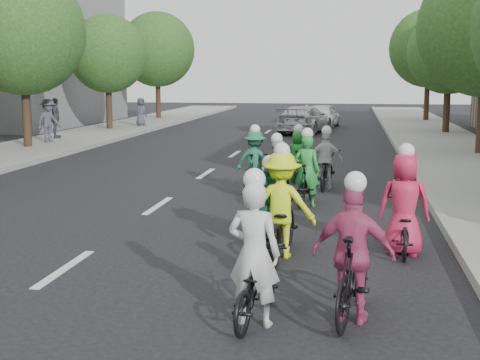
% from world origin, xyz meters
% --- Properties ---
extents(ground, '(120.00, 120.00, 0.00)m').
position_xyz_m(ground, '(0.00, 0.00, 0.00)').
color(ground, black).
rests_on(ground, ground).
extents(curb_left, '(0.18, 80.00, 0.18)m').
position_xyz_m(curb_left, '(-6.05, 10.00, 0.09)').
color(curb_left, '#999993').
rests_on(curb_left, ground).
extents(curb_right, '(0.18, 80.00, 0.18)m').
position_xyz_m(curb_right, '(6.05, 10.00, 0.09)').
color(curb_right, '#999993').
rests_on(curb_right, ground).
extents(bldg_sw, '(10.00, 14.00, 8.00)m').
position_xyz_m(bldg_sw, '(-16.00, 28.00, 4.00)').
color(bldg_sw, slate).
rests_on(bldg_sw, ground).
extents(tree_l_3, '(4.80, 4.80, 6.93)m').
position_xyz_m(tree_l_3, '(-8.20, 15.00, 4.52)').
color(tree_l_3, black).
rests_on(tree_l_3, ground).
extents(tree_l_4, '(4.00, 4.00, 5.97)m').
position_xyz_m(tree_l_4, '(-8.20, 24.00, 3.96)').
color(tree_l_4, black).
rests_on(tree_l_4, ground).
extents(tree_l_5, '(4.80, 4.80, 6.93)m').
position_xyz_m(tree_l_5, '(-8.20, 33.00, 4.52)').
color(tree_l_5, black).
rests_on(tree_l_5, ground).
extents(tree_r_2, '(4.00, 4.00, 5.97)m').
position_xyz_m(tree_r_2, '(8.80, 24.60, 3.96)').
color(tree_r_2, black).
rests_on(tree_r_2, ground).
extents(tree_r_3, '(4.80, 4.80, 6.93)m').
position_xyz_m(tree_r_3, '(8.80, 33.60, 4.52)').
color(tree_r_3, black).
rests_on(tree_r_3, ground).
extents(cyclist_0, '(0.79, 1.65, 1.86)m').
position_xyz_m(cyclist_0, '(3.16, -1.71, 0.60)').
color(cyclist_0, black).
rests_on(cyclist_0, ground).
extents(cyclist_1, '(0.75, 1.78, 1.58)m').
position_xyz_m(cyclist_1, '(2.90, 1.93, 0.60)').
color(cyclist_1, black).
rests_on(cyclist_1, ground).
extents(cyclist_2, '(1.14, 2.00, 1.86)m').
position_xyz_m(cyclist_2, '(3.17, 1.28, 0.68)').
color(cyclist_2, black).
rests_on(cyclist_2, ground).
extents(cyclist_3, '(1.04, 1.88, 1.82)m').
position_xyz_m(cyclist_3, '(4.31, -1.45, 0.67)').
color(cyclist_3, black).
rests_on(cyclist_3, ground).
extents(cyclist_4, '(0.85, 1.68, 1.84)m').
position_xyz_m(cyclist_4, '(5.12, 1.73, 0.64)').
color(cyclist_4, black).
rests_on(cyclist_4, ground).
extents(cyclist_5, '(0.74, 1.67, 1.76)m').
position_xyz_m(cyclist_5, '(3.29, 5.60, 0.61)').
color(cyclist_5, black).
rests_on(cyclist_5, ground).
extents(cyclist_6, '(0.95, 2.01, 1.64)m').
position_xyz_m(cyclist_6, '(2.62, 5.54, 0.59)').
color(cyclist_6, black).
rests_on(cyclist_6, ground).
extents(cyclist_7, '(1.10, 1.70, 1.70)m').
position_xyz_m(cyclist_7, '(1.89, 7.20, 0.66)').
color(cyclist_7, black).
rests_on(cyclist_7, ground).
extents(cyclist_8, '(0.90, 1.88, 1.63)m').
position_xyz_m(cyclist_8, '(3.62, 7.98, 0.57)').
color(cyclist_8, black).
rests_on(cyclist_8, ground).
extents(cyclist_9, '(0.74, 1.51, 1.59)m').
position_xyz_m(cyclist_9, '(2.83, 8.95, 0.58)').
color(cyclist_9, black).
rests_on(cyclist_9, ground).
extents(follow_car_lead, '(2.84, 5.00, 1.37)m').
position_xyz_m(follow_car_lead, '(1.90, 24.57, 0.68)').
color(follow_car_lead, silver).
rests_on(follow_car_lead, ground).
extents(follow_car_trail, '(2.05, 4.12, 1.35)m').
position_xyz_m(follow_car_trail, '(2.64, 28.45, 0.67)').
color(follow_car_trail, white).
rests_on(follow_car_trail, ground).
extents(spectator_0, '(1.05, 1.32, 1.79)m').
position_xyz_m(spectator_0, '(-8.11, 16.70, 1.05)').
color(spectator_0, '#4A4A56').
rests_on(spectator_0, sidewalk_left).
extents(spectator_1, '(0.77, 1.12, 1.76)m').
position_xyz_m(spectator_1, '(-8.60, 18.43, 1.03)').
color(spectator_1, '#484854').
rests_on(spectator_1, sidewalk_left).
extents(spectator_2, '(0.70, 0.86, 1.53)m').
position_xyz_m(spectator_2, '(-7.14, 26.04, 0.91)').
color(spectator_2, '#464652').
rests_on(spectator_2, sidewalk_left).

